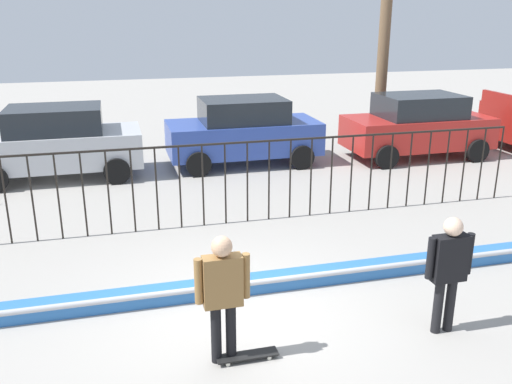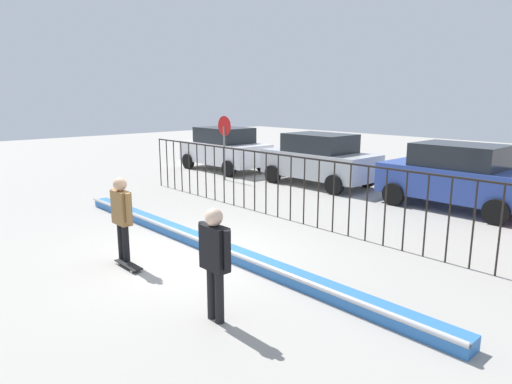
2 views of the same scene
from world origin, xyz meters
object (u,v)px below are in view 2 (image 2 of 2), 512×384
at_px(parked_car_white, 224,149).
at_px(parked_car_silver, 319,159).
at_px(camera_operator, 215,254).
at_px(parked_car_blue, 458,176).
at_px(skateboarder, 122,212).
at_px(stop_sign, 224,139).
at_px(skateboard, 128,265).

height_order(parked_car_white, parked_car_silver, same).
relative_size(camera_operator, parked_car_silver, 0.39).
xyz_separation_m(parked_car_silver, parked_car_blue, (5.05, 0.13, 0.00)).
bearing_deg(parked_car_white, skateboarder, -47.09).
xyz_separation_m(parked_car_blue, stop_sign, (-8.23, -2.05, 0.64)).
xyz_separation_m(skateboarder, parked_car_white, (-7.69, 8.67, -0.05)).
height_order(skateboard, parked_car_blue, parked_car_blue).
xyz_separation_m(camera_operator, stop_sign, (-8.85, 7.25, 0.60)).
bearing_deg(stop_sign, parked_car_white, 141.62).
relative_size(parked_car_white, stop_sign, 1.72).
bearing_deg(parked_car_blue, skateboard, -98.82).
bearing_deg(parked_car_silver, parked_car_blue, 3.13).
relative_size(skateboarder, camera_operator, 1.01).
bearing_deg(parked_car_blue, parked_car_white, -172.71).
distance_m(skateboard, parked_car_white, 11.87).
height_order(skateboard, parked_car_silver, parked_car_silver).
distance_m(camera_operator, parked_car_blue, 9.32).
xyz_separation_m(skateboarder, camera_operator, (3.07, -0.10, -0.01)).
bearing_deg(parked_car_silver, camera_operator, -56.54).
height_order(parked_car_white, parked_car_blue, same).
relative_size(parked_car_silver, stop_sign, 1.72).
xyz_separation_m(skateboard, parked_car_white, (-7.98, 8.73, 0.91)).
relative_size(camera_operator, parked_car_blue, 0.39).
xyz_separation_m(skateboarder, parked_car_blue, (2.45, 9.20, -0.05)).
relative_size(skateboarder, parked_car_silver, 0.40).
distance_m(parked_car_white, stop_sign, 2.53).
xyz_separation_m(parked_car_white, parked_car_silver, (5.09, 0.40, 0.00)).
distance_m(skateboarder, stop_sign, 9.21).
bearing_deg(parked_car_white, skateboard, -46.25).
height_order(skateboard, camera_operator, camera_operator).
distance_m(camera_operator, stop_sign, 11.46).
relative_size(skateboarder, parked_car_blue, 0.40).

